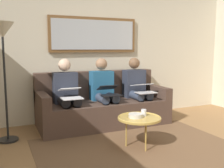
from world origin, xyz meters
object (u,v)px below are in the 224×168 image
(laptop_silver, at_px, (144,88))
(person_middle, at_px, (104,90))
(bowl, at_px, (136,116))
(person_left, at_px, (137,87))
(laptop_black, at_px, (109,91))
(person_right, at_px, (67,92))
(standing_lamp, at_px, (3,43))
(framed_mirror, at_px, (94,35))
(couch, at_px, (102,106))
(coffee_table, at_px, (139,118))
(laptop_white, at_px, (71,93))
(cup, at_px, (144,113))

(laptop_silver, bearing_deg, person_middle, -20.93)
(bowl, bearing_deg, person_left, -119.71)
(laptop_black, bearing_deg, person_right, -20.08)
(bowl, bearing_deg, laptop_silver, -126.06)
(standing_lamp, bearing_deg, framed_mirror, -157.06)
(framed_mirror, xyz_separation_m, person_middle, (0.00, 0.46, -0.94))
(bowl, xyz_separation_m, person_middle, (-0.01, -1.13, 0.18))
(person_right, bearing_deg, couch, -173.87)
(coffee_table, height_order, laptop_white, laptop_white)
(bowl, bearing_deg, laptop_white, -54.64)
(framed_mirror, relative_size, person_left, 1.45)
(coffee_table, bearing_deg, person_left, -117.54)
(bowl, xyz_separation_m, standing_lamp, (1.54, -0.93, 0.94))
(laptop_white, bearing_deg, framed_mirror, -132.67)
(person_right, distance_m, laptop_white, 0.24)
(laptop_silver, relative_size, person_middle, 0.31)
(laptop_silver, bearing_deg, framed_mirror, -47.64)
(person_middle, bearing_deg, cup, 96.77)
(couch, relative_size, framed_mirror, 1.33)
(laptop_black, height_order, laptop_white, same)
(couch, bearing_deg, laptop_black, 90.00)
(person_right, bearing_deg, bowl, 119.28)
(cup, bearing_deg, laptop_black, -81.44)
(laptop_silver, bearing_deg, standing_lamp, -1.20)
(laptop_silver, bearing_deg, laptop_white, -0.33)
(standing_lamp, bearing_deg, coffee_table, 149.16)
(person_left, distance_m, laptop_silver, 0.25)
(framed_mirror, xyz_separation_m, standing_lamp, (1.55, 0.66, -0.18))
(coffee_table, relative_size, laptop_white, 1.52)
(coffee_table, bearing_deg, framed_mirror, -88.54)
(laptop_white, bearing_deg, standing_lamp, -2.42)
(bowl, distance_m, person_left, 1.32)
(coffee_table, xyz_separation_m, laptop_silver, (-0.60, -0.90, 0.24))
(coffee_table, bearing_deg, couch, -88.07)
(bowl, bearing_deg, person_middle, -90.28)
(framed_mirror, bearing_deg, standing_lamp, 22.94)
(cup, relative_size, standing_lamp, 0.05)
(person_middle, relative_size, laptop_black, 3.15)
(person_middle, distance_m, laptop_black, 0.23)
(coffee_table, bearing_deg, laptop_black, -87.43)
(person_left, bearing_deg, laptop_silver, 90.00)
(coffee_table, height_order, bowl, bowl)
(standing_lamp, bearing_deg, cup, 151.62)
(person_right, xyz_separation_m, standing_lamp, (0.91, 0.20, 0.76))
(coffee_table, relative_size, person_left, 0.50)
(couch, relative_size, laptop_silver, 6.13)
(coffee_table, xyz_separation_m, person_middle, (0.04, -1.15, 0.22))
(cup, relative_size, laptop_white, 0.24)
(person_right, xyz_separation_m, laptop_white, (0.00, 0.24, 0.02))
(framed_mirror, bearing_deg, laptop_silver, 132.36)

